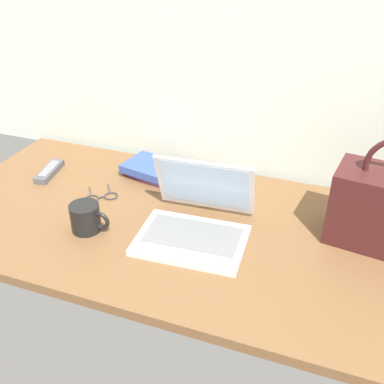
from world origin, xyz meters
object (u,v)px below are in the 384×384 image
Objects in this scene: remote_control_far at (49,171)px; book_stack at (154,170)px; remote_control_near at (219,192)px; coffee_mug at (86,217)px; eyeglasses at (101,197)px; laptop at (196,221)px.

book_stack reaches higher than remote_control_far.
remote_control_near is at bearing -10.19° from book_stack.
coffee_mug reaches higher than eyeglasses.
eyeglasses is at bearing 167.98° from laptop.
remote_control_near is 1.00× the size of remote_control_far.
laptop is 0.33m from coffee_mug.
eyeglasses is (-0.05, 0.17, -0.04)m from coffee_mug.
remote_control_near reaches higher than eyeglasses.
remote_control_far is 0.38m from book_stack.
book_stack is at bearing 18.09° from remote_control_far.
remote_control_near is at bearing 46.16° from coffee_mug.
laptop is at bearing -12.02° from eyeglasses.
coffee_mug is at bearing -72.68° from eyeglasses.
laptop reaches higher than coffee_mug.
coffee_mug is 0.37m from book_stack.
book_stack is at bearing 62.05° from eyeglasses.
remote_control_near is at bearing 90.14° from laptop.
remote_control_near is at bearing 22.45° from eyeglasses.
coffee_mug is 0.54× the size of book_stack.
book_stack reaches higher than remote_control_near.
coffee_mug is (-0.31, -0.10, -0.00)m from laptop.
laptop is 1.95× the size of remote_control_far.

